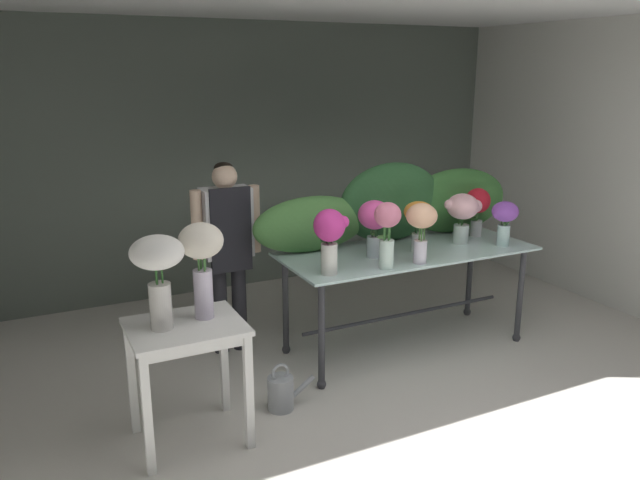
% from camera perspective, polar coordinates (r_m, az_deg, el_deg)
% --- Properties ---
extents(ground_plane, '(8.66, 8.66, 0.00)m').
position_cam_1_polar(ground_plane, '(5.37, 1.95, -9.82)').
color(ground_plane, beige).
extents(wall_back, '(5.80, 0.12, 2.75)m').
position_cam_1_polar(wall_back, '(6.72, -5.92, 7.53)').
color(wall_back, slate).
rests_on(wall_back, ground).
extents(wall_right, '(0.12, 4.05, 2.75)m').
position_cam_1_polar(wall_right, '(6.80, 24.32, 6.34)').
color(wall_right, silver).
rests_on(wall_right, ground).
extents(display_table_glass, '(2.09, 0.86, 0.86)m').
position_cam_1_polar(display_table_glass, '(5.18, 7.91, -2.27)').
color(display_table_glass, silver).
rests_on(display_table_glass, ground).
extents(side_table_white, '(0.69, 0.57, 0.79)m').
position_cam_1_polar(side_table_white, '(3.95, -12.09, -9.05)').
color(side_table_white, white).
rests_on(side_table_white, ground).
extents(florist, '(0.57, 0.24, 1.58)m').
position_cam_1_polar(florist, '(5.06, -8.45, 0.13)').
color(florist, '#232328').
rests_on(florist, ground).
extents(foliage_backdrop, '(2.47, 0.29, 0.67)m').
position_cam_1_polar(foliage_backdrop, '(5.37, 7.04, 3.05)').
color(foliage_backdrop, '#477F3D').
rests_on(foliage_backdrop, display_table_glass).
extents(vase_sunset_tulips, '(0.24, 0.24, 0.41)m').
position_cam_1_polar(vase_sunset_tulips, '(5.05, 8.98, 2.02)').
color(vase_sunset_tulips, silver).
rests_on(vase_sunset_tulips, display_table_glass).
extents(vase_fuchsia_dahlias, '(0.26, 0.26, 0.45)m').
position_cam_1_polar(vase_fuchsia_dahlias, '(4.85, 4.97, 1.80)').
color(vase_fuchsia_dahlias, silver).
rests_on(vase_fuchsia_dahlias, display_table_glass).
extents(vase_blush_carnations, '(0.34, 0.27, 0.43)m').
position_cam_1_polar(vase_blush_carnations, '(5.36, 12.88, 2.56)').
color(vase_blush_carnations, silver).
rests_on(vase_blush_carnations, display_table_glass).
extents(vase_violet_anemones, '(0.23, 0.22, 0.38)m').
position_cam_1_polar(vase_violet_anemones, '(5.38, 16.49, 1.96)').
color(vase_violet_anemones, silver).
rests_on(vase_violet_anemones, display_table_glass).
extents(vase_crimson_roses, '(0.22, 0.22, 0.43)m').
position_cam_1_polar(vase_crimson_roses, '(5.62, 14.17, 3.09)').
color(vase_crimson_roses, silver).
rests_on(vase_crimson_roses, display_table_glass).
extents(vase_peach_freesia, '(0.23, 0.23, 0.46)m').
position_cam_1_polar(vase_peach_freesia, '(4.74, 9.24, 1.50)').
color(vase_peach_freesia, silver).
rests_on(vase_peach_freesia, display_table_glass).
extents(vase_magenta_lilies, '(0.25, 0.23, 0.48)m').
position_cam_1_polar(vase_magenta_lilies, '(4.43, 0.89, 0.52)').
color(vase_magenta_lilies, silver).
rests_on(vase_magenta_lilies, display_table_glass).
extents(vase_rosy_snapdragons, '(0.21, 0.20, 0.50)m').
position_cam_1_polar(vase_rosy_snapdragons, '(4.58, 6.17, 1.12)').
color(vase_rosy_snapdragons, silver).
rests_on(vase_rosy_snapdragons, display_table_glass).
extents(vase_white_roses_tall, '(0.32, 0.32, 0.57)m').
position_cam_1_polar(vase_white_roses_tall, '(3.75, -14.56, -2.42)').
color(vase_white_roses_tall, silver).
rests_on(vase_white_roses_tall, side_table_white).
extents(vase_cream_lisianthus_tall, '(0.27, 0.27, 0.61)m').
position_cam_1_polar(vase_cream_lisianthus_tall, '(3.86, -10.73, -1.40)').
color(vase_cream_lisianthus_tall, silver).
rests_on(vase_cream_lisianthus_tall, side_table_white).
extents(watering_can, '(0.35, 0.18, 0.34)m').
position_cam_1_polar(watering_can, '(4.45, -3.55, -13.67)').
color(watering_can, '#999EA3').
rests_on(watering_can, ground).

